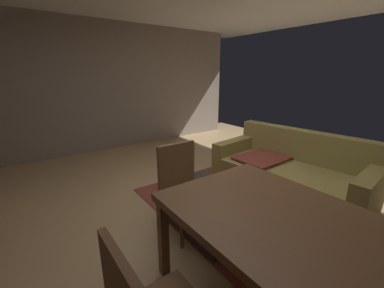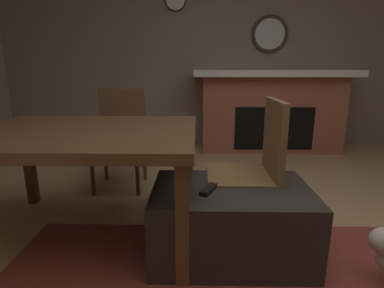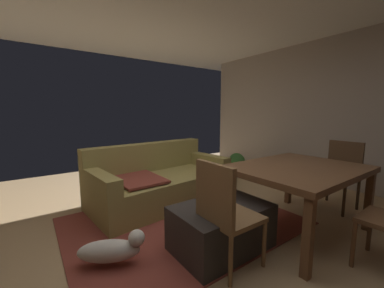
% 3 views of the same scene
% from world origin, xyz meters
% --- Properties ---
extents(floor, '(7.97, 7.97, 0.00)m').
position_xyz_m(floor, '(0.00, 0.00, 0.00)').
color(floor, tan).
extents(wall_left, '(0.12, 6.36, 2.67)m').
position_xyz_m(wall_left, '(-3.32, 0.00, 1.34)').
color(wall_left, gray).
rests_on(wall_left, ground).
extents(area_rug, '(2.60, 2.00, 0.01)m').
position_xyz_m(area_rug, '(0.26, 0.57, 0.01)').
color(area_rug, brown).
rests_on(area_rug, ground).
extents(couch, '(2.08, 1.17, 0.86)m').
position_xyz_m(couch, '(0.32, 1.31, 0.30)').
color(couch, '#9E8E4C').
rests_on(couch, ground).
extents(ottoman_coffee_table, '(0.93, 0.61, 0.44)m').
position_xyz_m(ottoman_coffee_table, '(0.26, -0.12, 0.22)').
color(ottoman_coffee_table, '#2D2826').
rests_on(ottoman_coffee_table, ground).
extents(tv_remote, '(0.11, 0.17, 0.02)m').
position_xyz_m(tv_remote, '(0.39, -0.06, 0.45)').
color(tv_remote, black).
rests_on(tv_remote, ottoman_coffee_table).
extents(dining_table, '(1.44, 1.09, 0.74)m').
position_xyz_m(dining_table, '(1.19, -0.33, 0.66)').
color(dining_table, brown).
rests_on(dining_table, ground).
extents(dining_chair_west, '(0.44, 0.44, 0.93)m').
position_xyz_m(dining_chair_west, '(0.08, -0.33, 0.52)').
color(dining_chair_west, brown).
rests_on(dining_chair_west, ground).
extents(small_dog, '(0.55, 0.42, 0.27)m').
position_xyz_m(small_dog, '(-0.69, 0.23, 0.16)').
color(small_dog, silver).
rests_on(small_dog, ground).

